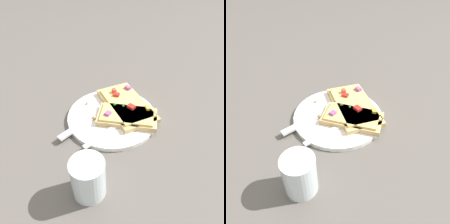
# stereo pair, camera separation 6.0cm
# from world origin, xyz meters

# --- Properties ---
(ground_plane) EXTENTS (4.00, 4.00, 0.00)m
(ground_plane) POSITION_xyz_m (0.00, 0.00, 0.00)
(ground_plane) COLOR #56514C
(plate) EXTENTS (0.25, 0.25, 0.01)m
(plate) POSITION_xyz_m (0.00, 0.00, 0.01)
(plate) COLOR white
(plate) RESTS_ON ground
(fork) EXTENTS (0.03, 0.22, 0.01)m
(fork) POSITION_xyz_m (0.04, -0.01, 0.01)
(fork) COLOR silver
(fork) RESTS_ON plate
(knife) EXTENTS (0.02, 0.22, 0.01)m
(knife) POSITION_xyz_m (-0.03, -0.07, 0.01)
(knife) COLOR silver
(knife) RESTS_ON plate
(pizza_slice_main) EXTENTS (0.22, 0.17, 0.03)m
(pizza_slice_main) POSITION_xyz_m (0.01, 0.05, 0.02)
(pizza_slice_main) COLOR tan
(pizza_slice_main) RESTS_ON plate
(pizza_slice_corner) EXTENTS (0.18, 0.16, 0.03)m
(pizza_slice_corner) POSITION_xyz_m (0.04, 0.02, 0.02)
(pizza_slice_corner) COLOR tan
(pizza_slice_corner) RESTS_ON plate
(crumb_scatter) EXTENTS (0.11, 0.07, 0.01)m
(crumb_scatter) POSITION_xyz_m (-0.02, -0.03, 0.02)
(crumb_scatter) COLOR tan
(crumb_scatter) RESTS_ON plate
(drinking_glass) EXTENTS (0.07, 0.07, 0.09)m
(drinking_glass) POSITION_xyz_m (0.12, -0.19, 0.05)
(drinking_glass) COLOR silver
(drinking_glass) RESTS_ON ground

